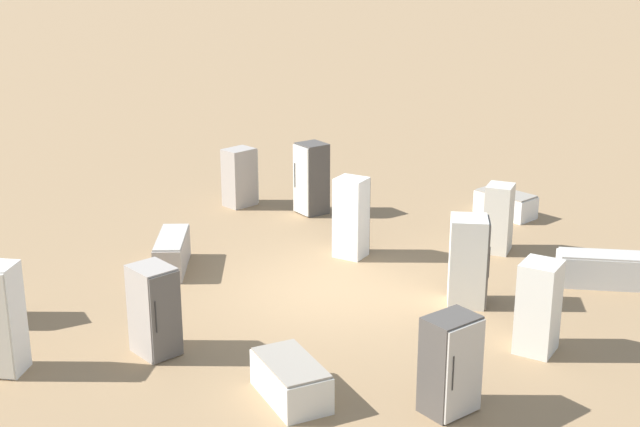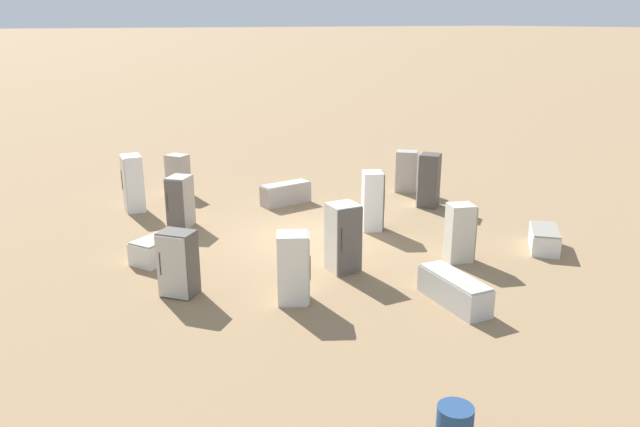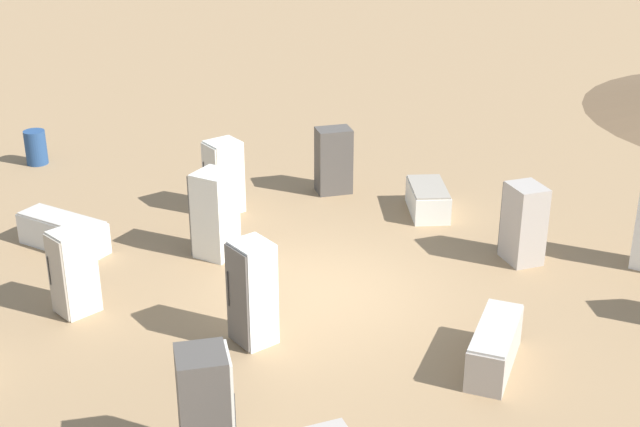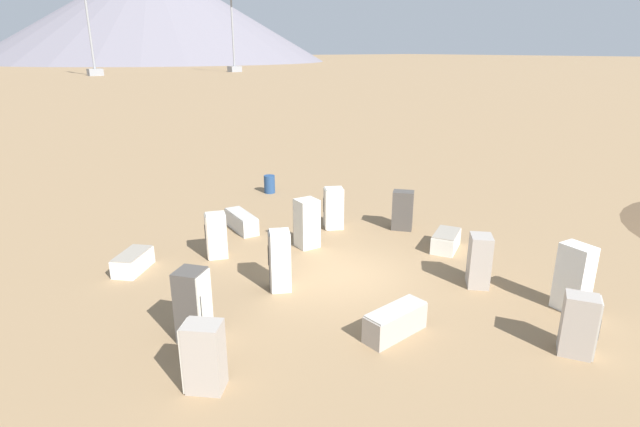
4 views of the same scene
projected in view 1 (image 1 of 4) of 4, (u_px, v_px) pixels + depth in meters
The scene contains 13 objects.
ground_plane at pixel (326, 292), 17.70m from camera, with size 1000.00×1000.00×0.00m, color #937551.
discarded_fridge_0 at pixel (351, 217), 19.36m from camera, with size 0.82×0.81×1.78m.
discarded_fridge_1 at pixel (468, 261), 16.89m from camera, with size 0.75×0.74×1.74m.
discarded_fridge_3 at pixel (606, 270), 17.92m from camera, with size 1.98×0.77×0.67m.
discarded_fridge_4 at pixel (499, 218), 19.70m from camera, with size 0.73×0.81×1.54m.
discarded_fridge_5 at pixel (311, 178), 22.31m from camera, with size 0.94×0.93×1.80m.
discarded_fridge_6 at pixel (505, 204), 22.30m from camera, with size 1.56×1.54×0.60m.
discarded_fridge_7 at pixel (240, 177), 22.98m from camera, with size 0.94×0.96×1.51m.
discarded_fridge_9 at pixel (154, 310), 14.93m from camera, with size 0.97×0.96×1.57m.
discarded_fridge_10 at pixel (539, 307), 15.01m from camera, with size 0.86×0.91×1.61m.
discarded_fridge_11 at pixel (451, 365), 13.13m from camera, with size 0.97×0.96×1.53m.
discarded_fridge_12 at pixel (172, 253), 18.79m from camera, with size 0.75×1.79×0.73m.
discarded_fridge_13 at pixel (291, 380), 13.61m from camera, with size 1.39×1.64×0.63m.
Camera 1 is at (0.98, -16.34, 6.92)m, focal length 50.00 mm.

